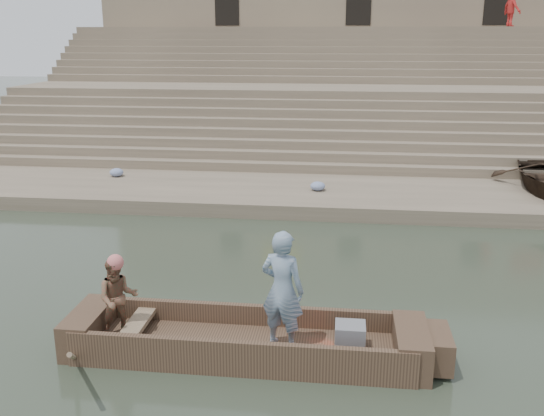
% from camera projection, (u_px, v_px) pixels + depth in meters
% --- Properties ---
extents(ground, '(120.00, 120.00, 0.00)m').
position_uv_depth(ground, '(486.00, 334.00, 10.14)').
color(ground, '#2B3729').
rests_on(ground, ground).
extents(lower_landing, '(32.00, 4.00, 0.40)m').
position_uv_depth(lower_landing, '(428.00, 199.00, 17.72)').
color(lower_landing, gray).
rests_on(lower_landing, ground).
extents(mid_landing, '(32.00, 3.00, 2.80)m').
position_uv_depth(mid_landing, '(407.00, 122.00, 24.54)').
color(mid_landing, gray).
rests_on(mid_landing, ground).
extents(upper_landing, '(32.00, 3.00, 5.20)m').
position_uv_depth(upper_landing, '(396.00, 80.00, 30.88)').
color(upper_landing, gray).
rests_on(upper_landing, ground).
extents(ghat_steps, '(32.00, 11.00, 5.20)m').
position_uv_depth(ghat_steps, '(404.00, 108.00, 26.04)').
color(ghat_steps, gray).
rests_on(ghat_steps, ground).
extents(building_wall, '(32.00, 5.07, 11.20)m').
position_uv_depth(building_wall, '(393.00, 20.00, 33.86)').
color(building_wall, gray).
rests_on(building_wall, ground).
extents(main_rowboat, '(5.00, 1.30, 0.22)m').
position_uv_depth(main_rowboat, '(245.00, 348.00, 9.47)').
color(main_rowboat, brown).
rests_on(main_rowboat, ground).
extents(rowboat_trim, '(6.04, 2.63, 1.98)m').
position_uv_depth(rowboat_trim, '(258.00, 338.00, 9.38)').
color(rowboat_trim, brown).
rests_on(rowboat_trim, ground).
extents(standing_man, '(0.79, 0.64, 1.87)m').
position_uv_depth(standing_man, '(282.00, 290.00, 9.06)').
color(standing_man, navy).
rests_on(standing_man, main_rowboat).
extents(rowing_man, '(0.78, 0.70, 1.31)m').
position_uv_depth(rowing_man, '(118.00, 298.00, 9.44)').
color(rowing_man, '#236942').
rests_on(rowing_man, main_rowboat).
extents(television, '(0.46, 0.42, 0.40)m').
position_uv_depth(television, '(349.00, 336.00, 9.20)').
color(television, slate).
rests_on(television, main_rowboat).
extents(pedestrian, '(1.04, 1.30, 1.77)m').
position_uv_depth(pedestrian, '(512.00, 7.00, 28.64)').
color(pedestrian, maroon).
rests_on(pedestrian, upper_landing).
extents(cloth_bundles, '(20.43, 2.61, 0.26)m').
position_uv_depth(cloth_bundles, '(488.00, 192.00, 17.13)').
color(cloth_bundles, '#3F5999').
rests_on(cloth_bundles, lower_landing).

